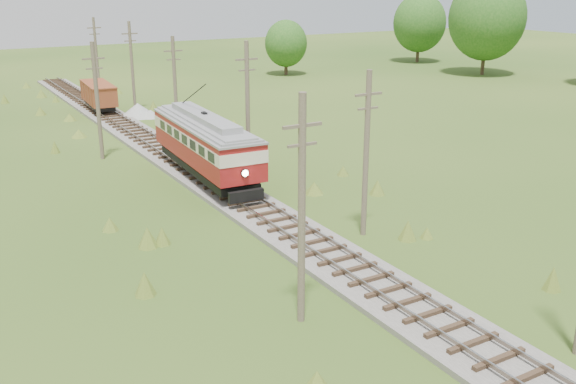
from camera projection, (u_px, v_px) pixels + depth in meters
railbed_main at (189, 167)px, 45.19m from camera, size 3.60×96.00×0.57m
streetcar at (205, 141)px, 41.82m from camera, size 3.78×13.23×6.00m
gondola at (99, 94)px, 64.12m from camera, size 2.84×7.42×2.42m
gravel_pile at (140, 110)px, 62.60m from camera, size 3.66×3.89×1.33m
utility_pole_r_2 at (366, 153)px, 32.33m from camera, size 1.60×0.30×8.60m
utility_pole_r_3 at (248, 107)px, 42.87m from camera, size 1.60×0.30×9.00m
utility_pole_r_4 at (175, 86)px, 53.52m from camera, size 1.60×0.30×8.40m
utility_pole_r_5 at (132, 66)px, 64.29m from camera, size 1.60×0.30×8.90m
utility_pole_r_6 at (97, 54)px, 74.87m from camera, size 1.60×0.30×8.70m
utility_pole_l_a at (302, 210)px, 23.75m from camera, size 1.60×0.30×9.00m
utility_pole_l_b at (97, 100)px, 46.62m from camera, size 1.60×0.30×8.60m
tree_right_4 at (487, 18)px, 88.38m from camera, size 10.50×10.50×13.53m
tree_right_5 at (419, 23)px, 102.93m from camera, size 8.40×8.40×10.82m
tree_mid_b at (286, 43)px, 89.41m from camera, size 5.88×5.88×7.57m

